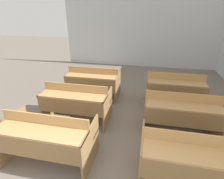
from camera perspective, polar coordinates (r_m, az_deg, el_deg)
wall_back at (r=7.41m, az=9.14°, el=18.49°), size 6.18×0.06×2.89m
bench_front_left at (r=2.81m, az=-20.32°, el=-14.17°), size 1.31×0.74×0.83m
bench_front_right at (r=2.54m, az=25.10°, el=-19.69°), size 1.31×0.74×0.83m
bench_second_left at (r=3.64m, az=-11.50°, el=-3.75°), size 1.31×0.74×0.83m
bench_second_right at (r=3.45m, az=21.61°, el=-6.76°), size 1.31×0.74×0.83m
bench_third_left at (r=4.61m, az=-6.13°, el=2.65°), size 1.31×0.74×0.83m
bench_third_right at (r=4.43m, az=19.72°, el=0.45°), size 1.31×0.74×0.83m
schoolbag at (r=3.69m, az=-32.16°, el=-11.96°), size 0.29×0.24×0.36m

